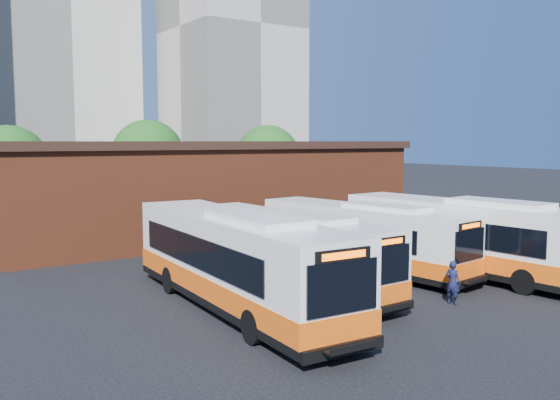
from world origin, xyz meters
TOP-DOWN VIEW (x-y plane):
  - ground at (0.00, 0.00)m, footprint 220.00×220.00m
  - bus_west at (-7.24, 2.04)m, footprint 3.66×14.13m
  - bus_midwest at (-3.77, 3.67)m, footprint 2.98×12.60m
  - bus_mideast at (1.44, 4.61)m, footprint 4.03×12.64m
  - bus_east at (4.82, 0.93)m, footprint 3.85×13.83m
  - transit_worker at (0.17, -2.12)m, footprint 0.52×0.70m
  - depot_building at (0.00, 20.00)m, footprint 28.60×12.60m
  - tree_west at (-10.00, 32.00)m, footprint 6.00×6.00m
  - tree_mid at (2.00, 34.00)m, footprint 6.56×6.56m
  - tree_east at (13.00, 31.00)m, footprint 6.24×6.24m
  - tower_right at (30.00, 68.00)m, footprint 18.00×18.00m

SIDE VIEW (x-z plane):
  - ground at x=0.00m, z-range 0.00..0.00m
  - transit_worker at x=0.17m, z-range 0.00..1.74m
  - bus_mideast at x=1.44m, z-range -0.16..3.24m
  - bus_midwest at x=-3.77m, z-range -0.16..3.25m
  - bus_east at x=4.82m, z-range -0.17..3.55m
  - bus_west at x=-7.24m, z-range -0.18..3.64m
  - depot_building at x=0.00m, z-range 0.06..6.46m
  - tree_west at x=-10.00m, z-range 0.82..8.47m
  - tree_east at x=13.00m, z-range 0.85..8.81m
  - tree_mid at x=2.00m, z-range 0.90..9.26m
  - tower_right at x=30.00m, z-range -0.26..48.94m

